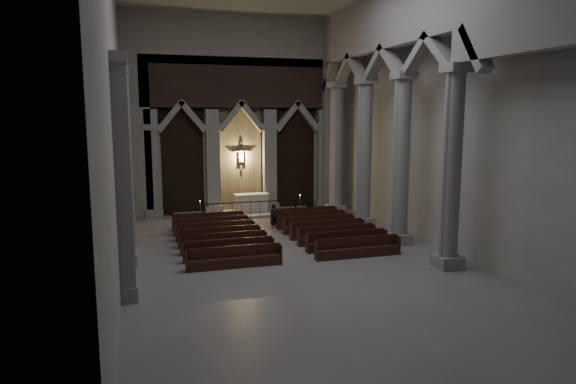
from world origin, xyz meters
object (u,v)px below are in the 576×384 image
object	(u,v)px
altar	(251,202)
candle_stand_right	(300,211)
pews	(275,236)
candle_stand_left	(201,217)
worshipper	(274,216)
altar_rail	(251,207)

from	to	relation	value
altar	candle_stand_right	bearing A→B (deg)	-37.66
pews	altar	bearing A→B (deg)	86.38
candle_stand_left	worshipper	bearing A→B (deg)	-33.77
altar	candle_stand_right	distance (m)	3.21
altar	altar_rail	distance (m)	1.92
altar	candle_stand_left	world-z (taller)	candle_stand_left
pews	altar_rail	bearing A→B (deg)	90.00
altar	candle_stand_right	xyz separation A→B (m)	(2.53, -1.95, -0.33)
candle_stand_left	candle_stand_right	bearing A→B (deg)	0.72
altar_rail	pews	distance (m)	5.46
candle_stand_left	pews	bearing A→B (deg)	-60.84
altar	worshipper	distance (m)	4.48
altar_rail	candle_stand_left	world-z (taller)	candle_stand_left
altar_rail	pews	world-z (taller)	altar_rail
worshipper	pews	bearing A→B (deg)	-124.25
candle_stand_right	worshipper	distance (m)	3.41
altar	altar_rail	world-z (taller)	altar
altar	candle_stand_right	size ratio (longest dim) A/B	1.59
altar_rail	candle_stand_right	world-z (taller)	candle_stand_right
altar	altar_rail	xyz separation A→B (m)	(-0.46, -1.86, 0.04)
candle_stand_left	candle_stand_right	size ratio (longest dim) A/B	0.95
altar_rail	pews	xyz separation A→B (m)	(0.00, -5.44, -0.45)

